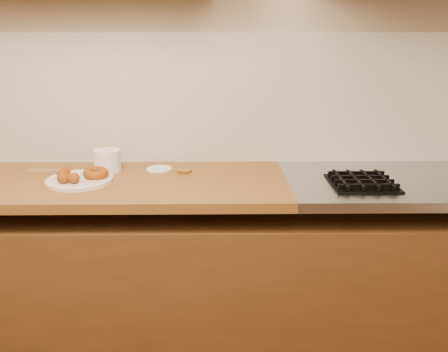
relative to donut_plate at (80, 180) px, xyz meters
The scene contains 13 objects.
wall_back 0.67m from the donut_plate, 43.52° to the left, with size 4.00×0.02×2.70m, color #B7A68D.
base_cabinet 0.64m from the donut_plate, ahead, with size 3.60×0.60×0.77m, color #5A3519.
butcher_block 0.29m from the donut_plate, behind, with size 2.30×0.62×0.04m, color brown.
stovetop 1.52m from the donut_plate, ahead, with size 1.30×0.62×0.04m, color #9EA0A5.
backsplash 0.58m from the donut_plate, 42.51° to the left, with size 3.60×0.02×0.60m, color #B7B4A4.
burner_grates 1.49m from the donut_plate, ahead, with size 0.91×0.26×0.03m.
donut_plate is the anchor object (origin of this frame).
ring_donut 0.07m from the donut_plate, 16.68° to the left, with size 0.11×0.11×0.04m, color #914013.
fried_dough_chunks 0.06m from the donut_plate, 142.16° to the right, with size 0.13×0.16×0.05m.
plastic_tub 0.19m from the donut_plate, 63.01° to the left, with size 0.12×0.12×0.10m, color white.
tub_lid 0.36m from the donut_plate, 31.04° to the left, with size 0.12×0.12×0.01m, color white.
brass_jar_lid 0.45m from the donut_plate, 18.79° to the left, with size 0.07×0.07×0.01m, color #B68431.
wooden_utensil 0.24m from the donut_plate, 142.47° to the left, with size 0.16×0.02×0.01m, color olive.
Camera 1 is at (0.21, -0.23, 1.49)m, focal length 38.00 mm.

